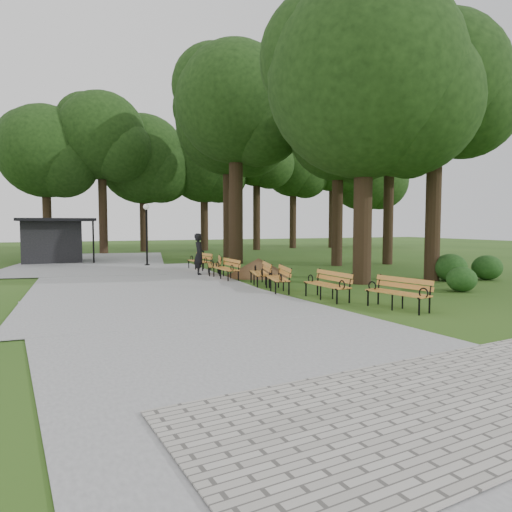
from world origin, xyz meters
name	(u,v)px	position (x,y,z in m)	size (l,w,h in m)	color
ground	(261,289)	(0.00, 0.00, 0.00)	(100.00, 100.00, 0.00)	#284B15
path	(134,283)	(-4.00, 3.00, 0.03)	(12.00, 38.00, 0.06)	gray
paving_strip	(471,397)	(-1.50, -10.50, 0.00)	(8.00, 3.00, 0.02)	#9E9991
person	(199,254)	(-0.89, 4.94, 0.94)	(0.68, 0.45, 1.88)	black
kiosk	(52,241)	(-7.07, 14.82, 1.31)	(4.19, 3.64, 2.62)	black
lamp_post	(146,222)	(-2.29, 10.41, 2.41)	(0.32, 0.32, 3.37)	black
dirt_mound	(259,267)	(1.39, 3.56, 0.40)	(2.52, 2.52, 0.80)	#47301C
bench_0	(398,293)	(1.78, -5.08, 0.44)	(1.90, 0.64, 0.88)	orange
bench_1	(327,285)	(0.89, -2.93, 0.44)	(1.90, 0.64, 0.88)	orange
bench_2	(277,278)	(0.24, -0.80, 0.44)	(1.90, 0.64, 0.88)	orange
bench_3	(260,273)	(0.31, 0.87, 0.44)	(1.90, 0.64, 0.88)	orange
bench_4	(226,269)	(-0.31, 2.99, 0.44)	(1.90, 0.64, 0.88)	orange
bench_5	(214,265)	(-0.26, 4.77, 0.44)	(1.90, 0.64, 0.88)	orange
bench_6	(199,261)	(-0.26, 7.15, 0.44)	(1.90, 0.64, 0.88)	orange
lawn_tree_0	(365,80)	(4.09, -0.24, 7.64)	(7.35, 7.35, 11.35)	black
lawn_tree_1	(338,132)	(7.41, 6.71, 7.24)	(5.36, 5.36, 9.98)	black
lawn_tree_2	(236,104)	(2.77, 10.14, 9.07)	(6.85, 6.85, 12.58)	black
lawn_tree_3	(437,85)	(7.34, -0.46, 7.77)	(5.52, 5.52, 10.59)	black
lawn_tree_4	(228,123)	(4.03, 15.03, 9.08)	(7.08, 7.08, 12.68)	black
lawn_tree_5	(390,130)	(10.57, 6.37, 7.54)	(5.12, 5.12, 10.16)	black
tree_backdrop	(229,155)	(6.85, 23.08, 8.22)	(36.24, 9.52, 16.45)	black
shrub_0	(450,281)	(7.85, -0.94, 0.00)	(1.29, 1.29, 1.10)	#193D14
shrub_1	(487,280)	(9.57, -1.20, 0.00)	(1.19, 1.19, 1.01)	#193D14
shrub_2	(461,292)	(5.96, -3.29, 0.00)	(0.99, 0.99, 0.84)	#193D14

